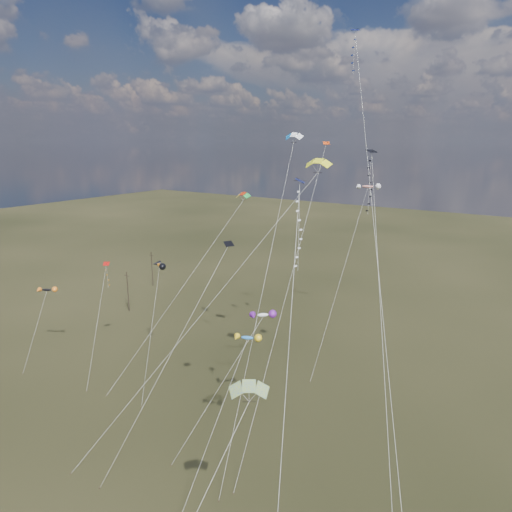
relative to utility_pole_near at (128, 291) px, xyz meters
The scene contains 18 objects.
ground 48.59m from the utility_pole_near, 38.29° to the right, with size 400.00×400.00×0.00m, color black.
utility_pole_near is the anchor object (origin of this frame).
utility_pole_far 16.12m from the utility_pole_near, 119.74° to the left, with size 1.40×0.20×8.00m.
diamond_black_high 57.19m from the utility_pole_near, 12.04° to the right, with size 13.50×25.08×31.55m.
diamond_navy_tall 60.42m from the utility_pole_near, 12.32° to the right, with size 17.28×25.74×43.58m.
diamond_black_mid 48.39m from the utility_pole_near, 32.47° to the right, with size 7.61×12.50×22.96m.
diamond_red_low 22.00m from the utility_pole_near, 48.01° to the right, with size 5.76×9.39×15.13m.
diamond_navy_right 60.43m from the utility_pole_near, 26.53° to the right, with size 11.24×23.36×29.57m.
diamond_orange_center 46.86m from the utility_pole_near, 12.58° to the right, with size 4.98×27.47×32.33m.
parafoil_yellow 55.07m from the utility_pole_near, 16.29° to the right, with size 17.62×21.48×31.11m.
parafoil_blue_white 50.99m from the utility_pole_near, 12.41° to the right, with size 4.96×20.60×33.64m.
parafoil_striped 64.58m from the utility_pole_near, 33.47° to the right, with size 4.86×11.57×18.02m.
parafoil_tricolor 36.92m from the utility_pole_near, ahead, with size 9.92×19.70×25.75m.
novelty_black_orange 20.99m from the utility_pole_near, 75.80° to the right, with size 3.43×7.38×11.11m.
novelty_orange_black 28.41m from the utility_pole_near, 29.86° to the right, with size 6.35×10.11×16.25m.
novelty_white_purple 47.88m from the utility_pole_near, 22.99° to the right, with size 6.36×10.55×15.08m.
novelty_redwhite_stripe 48.85m from the utility_pole_near, 21.09° to the left, with size 3.81×21.36×25.75m.
novelty_blue_yellow 51.45m from the utility_pole_near, 27.75° to the right, with size 2.48×12.30×14.78m.
Camera 1 is at (29.46, -26.03, 32.39)m, focal length 32.00 mm.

